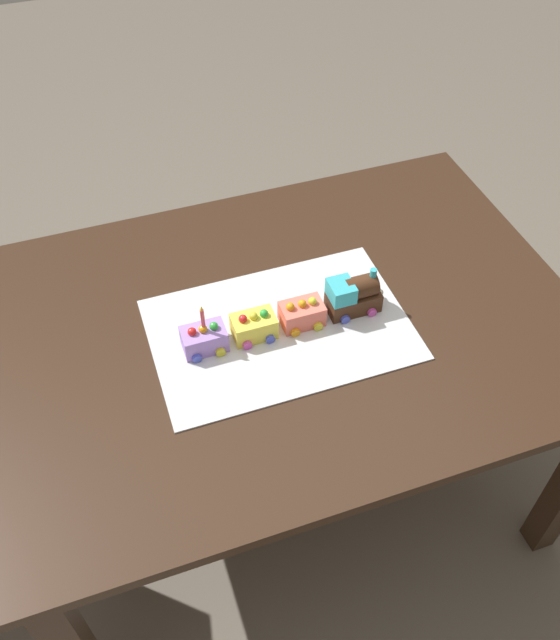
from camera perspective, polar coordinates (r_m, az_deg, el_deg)
ground_plane at (r=2.21m, az=0.43°, el=-13.04°), size 8.00×8.00×0.00m
dining_table at (r=1.69m, az=0.56°, el=-2.42°), size 1.40×1.00×0.74m
cake_board at (r=1.58m, az=0.00°, el=-0.78°), size 0.60×0.40×0.00m
cake_locomotive at (r=1.60m, az=6.21°, el=2.09°), size 0.14×0.08×0.12m
cake_car_gondola_coral at (r=1.58m, az=1.87°, el=0.56°), size 0.10×0.08×0.07m
cake_car_flatbed_lemon at (r=1.55m, az=-2.22°, el=-0.49°), size 0.10×0.08×0.07m
cake_car_caboose_lavender at (r=1.53m, az=-6.43°, el=-1.57°), size 0.10×0.08×0.07m
birthday_candle at (r=1.48m, az=-6.57°, el=0.30°), size 0.01×0.01×0.06m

